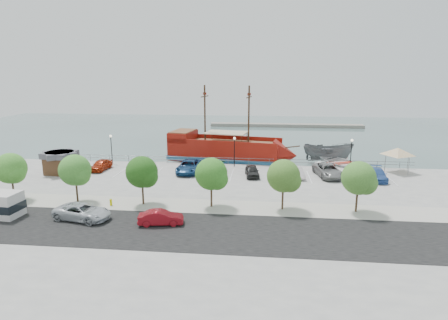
# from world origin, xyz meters

# --- Properties ---
(ground) EXTENTS (160.00, 160.00, 0.00)m
(ground) POSITION_xyz_m (0.00, 0.00, -1.00)
(ground) COLOR #3D5653
(land_slab) EXTENTS (100.00, 58.00, 1.20)m
(land_slab) POSITION_xyz_m (0.00, -21.00, -0.60)
(land_slab) COLOR gray
(land_slab) RESTS_ON ground
(street) EXTENTS (100.00, 8.00, 0.04)m
(street) POSITION_xyz_m (0.00, -16.00, 0.01)
(street) COLOR black
(street) RESTS_ON land_slab
(sidewalk) EXTENTS (100.00, 4.00, 0.05)m
(sidewalk) POSITION_xyz_m (0.00, -10.00, 0.01)
(sidewalk) COLOR #A69F91
(sidewalk) RESTS_ON land_slab
(seawall_railing) EXTENTS (50.00, 0.06, 1.00)m
(seawall_railing) POSITION_xyz_m (0.00, 7.80, 0.53)
(seawall_railing) COLOR slate
(seawall_railing) RESTS_ON land_slab
(far_shore) EXTENTS (40.00, 3.00, 0.80)m
(far_shore) POSITION_xyz_m (10.00, 55.00, -0.60)
(far_shore) COLOR gray
(far_shore) RESTS_ON ground
(pirate_ship) EXTENTS (20.53, 8.88, 12.75)m
(pirate_ship) POSITION_xyz_m (-0.48, 11.60, 1.14)
(pirate_ship) COLOR maroon
(pirate_ship) RESTS_ON ground
(patrol_boat) EXTENTS (7.89, 3.35, 2.99)m
(patrol_boat) POSITION_xyz_m (14.27, 14.20, 0.50)
(patrol_boat) COLOR slate
(patrol_boat) RESTS_ON ground
(speedboat) EXTENTS (8.65, 9.78, 1.68)m
(speedboat) POSITION_xyz_m (15.47, 9.75, -0.16)
(speedboat) COLOR silver
(speedboat) RESTS_ON ground
(dock_west) EXTENTS (7.07, 4.07, 0.39)m
(dock_west) POSITION_xyz_m (-14.03, 9.20, -0.81)
(dock_west) COLOR gray
(dock_west) RESTS_ON ground
(dock_mid) EXTENTS (6.43, 4.17, 0.36)m
(dock_mid) POSITION_xyz_m (8.89, 9.20, -0.82)
(dock_mid) COLOR slate
(dock_mid) RESTS_ON ground
(dock_east) EXTENTS (8.05, 3.15, 0.45)m
(dock_east) POSITION_xyz_m (16.95, 9.20, -0.78)
(dock_east) COLOR gray
(dock_east) RESTS_ON ground
(shed) EXTENTS (3.91, 3.91, 2.93)m
(shed) POSITION_xyz_m (-22.63, 0.54, 1.56)
(shed) COLOR #4D301D
(shed) RESTS_ON land_slab
(canopy_tent) EXTENTS (5.74, 5.74, 3.80)m
(canopy_tent) POSITION_xyz_m (21.91, 5.89, 3.31)
(canopy_tent) COLOR slate
(canopy_tent) RESTS_ON land_slab
(street_van) EXTENTS (5.65, 3.43, 1.46)m
(street_van) POSITION_xyz_m (-12.23, -14.50, 0.73)
(street_van) COLOR silver
(street_van) RESTS_ON street
(street_sedan) EXTENTS (4.12, 2.03, 1.30)m
(street_sedan) POSITION_xyz_m (-4.81, -14.92, 0.65)
(street_sedan) COLOR maroon
(street_sedan) RESTS_ON street
(fire_hydrant) EXTENTS (0.26, 0.26, 0.75)m
(fire_hydrant) POSITION_xyz_m (-11.09, -10.80, 0.41)
(fire_hydrant) COLOR #CDC900
(fire_hydrant) RESTS_ON sidewalk
(lamp_post_left) EXTENTS (0.36, 0.36, 4.28)m
(lamp_post_left) POSITION_xyz_m (-18.00, 6.50, 2.94)
(lamp_post_left) COLOR black
(lamp_post_left) RESTS_ON land_slab
(lamp_post_mid) EXTENTS (0.36, 0.36, 4.28)m
(lamp_post_mid) POSITION_xyz_m (0.00, 6.50, 2.94)
(lamp_post_mid) COLOR black
(lamp_post_mid) RESTS_ON land_slab
(lamp_post_right) EXTENTS (0.36, 0.36, 4.28)m
(lamp_post_right) POSITION_xyz_m (16.00, 6.50, 2.94)
(lamp_post_right) COLOR black
(lamp_post_right) RESTS_ON land_slab
(tree_a) EXTENTS (3.30, 3.20, 5.00)m
(tree_a) POSITION_xyz_m (-21.85, -10.07, 3.30)
(tree_a) COLOR #473321
(tree_a) RESTS_ON sidewalk
(tree_b) EXTENTS (3.30, 3.20, 5.00)m
(tree_b) POSITION_xyz_m (-14.85, -10.07, 3.30)
(tree_b) COLOR #473321
(tree_b) RESTS_ON sidewalk
(tree_c) EXTENTS (3.30, 3.20, 5.00)m
(tree_c) POSITION_xyz_m (-7.85, -10.07, 3.30)
(tree_c) COLOR #473321
(tree_c) RESTS_ON sidewalk
(tree_d) EXTENTS (3.30, 3.20, 5.00)m
(tree_d) POSITION_xyz_m (-0.85, -10.07, 3.30)
(tree_d) COLOR #473321
(tree_d) RESTS_ON sidewalk
(tree_e) EXTENTS (3.30, 3.20, 5.00)m
(tree_e) POSITION_xyz_m (6.15, -10.07, 3.30)
(tree_e) COLOR #473321
(tree_e) RESTS_ON sidewalk
(tree_f) EXTENTS (3.30, 3.20, 5.00)m
(tree_f) POSITION_xyz_m (13.15, -10.07, 3.30)
(tree_f) COLOR #473321
(tree_f) RESTS_ON sidewalk
(parked_car_a) EXTENTS (2.04, 4.44, 1.47)m
(parked_car_a) POSITION_xyz_m (-18.05, 2.69, 0.74)
(parked_car_a) COLOR #A0270B
(parked_car_a) RESTS_ON land_slab
(parked_car_b) EXTENTS (2.44, 5.24, 1.66)m
(parked_car_b) POSITION_xyz_m (-12.50, 1.65, 0.83)
(parked_car_b) COLOR silver
(parked_car_b) RESTS_ON land_slab
(parked_car_c) EXTENTS (2.78, 5.93, 1.64)m
(parked_car_c) POSITION_xyz_m (-5.81, 2.74, 0.82)
(parked_car_c) COLOR navy
(parked_car_c) RESTS_ON land_slab
(parked_car_d) EXTENTS (2.35, 4.74, 1.32)m
(parked_car_d) POSITION_xyz_m (-2.18, 2.39, 0.66)
(parked_car_d) COLOR #153C1A
(parked_car_d) RESTS_ON land_slab
(parked_car_e) EXTENTS (2.16, 4.30, 1.40)m
(parked_car_e) POSITION_xyz_m (2.68, 1.63, 0.70)
(parked_car_e) COLOR black
(parked_car_e) RESTS_ON land_slab
(parked_car_f) EXTENTS (2.01, 4.24, 1.34)m
(parked_car_f) POSITION_xyz_m (8.32, 1.83, 0.67)
(parked_car_f) COLOR white
(parked_car_f) RESTS_ON land_slab
(parked_car_g) EXTENTS (3.69, 6.24, 1.63)m
(parked_car_g) POSITION_xyz_m (12.39, 2.57, 0.81)
(parked_car_g) COLOR gray
(parked_car_g) RESTS_ON land_slab
(parked_car_h) EXTENTS (2.53, 5.10, 1.42)m
(parked_car_h) POSITION_xyz_m (18.24, 1.61, 0.71)
(parked_car_h) COLOR #32599F
(parked_car_h) RESTS_ON land_slab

